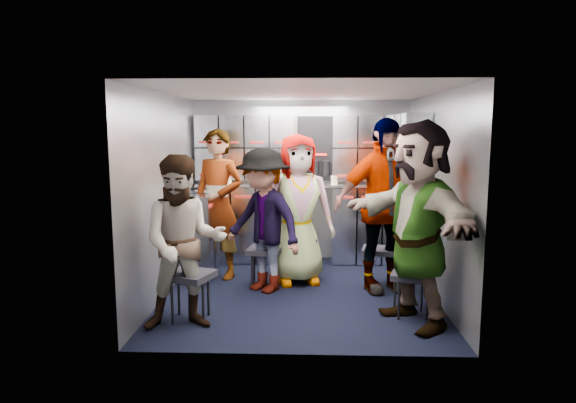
{
  "coord_description": "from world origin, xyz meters",
  "views": [
    {
      "loc": [
        0.07,
        -5.27,
        1.75
      ],
      "look_at": [
        -0.13,
        0.35,
        0.93
      ],
      "focal_mm": 32.0,
      "sensor_mm": 36.0,
      "label": 1
    }
  ],
  "objects_px": {
    "jump_seat_near_left": "(190,278)",
    "attendant_arc_a": "(184,243)",
    "jump_seat_near_right": "(411,278)",
    "attendant_arc_d": "(382,206)",
    "jump_seat_center": "(298,241)",
    "attendant_arc_c": "(298,209)",
    "jump_seat_mid_right": "(379,252)",
    "jump_seat_mid_left": "(265,252)",
    "attendant_standing": "(218,204)",
    "attendant_arc_b": "(263,221)",
    "attendant_arc_e": "(418,224)"
  },
  "relations": [
    {
      "from": "jump_seat_mid_left",
      "to": "attendant_arc_e",
      "type": "distance_m",
      "value": 1.86
    },
    {
      "from": "jump_seat_mid_left",
      "to": "attendant_arc_a",
      "type": "bearing_deg",
      "value": -115.69
    },
    {
      "from": "jump_seat_near_right",
      "to": "attendant_arc_d",
      "type": "xyz_separation_m",
      "value": [
        -0.17,
        0.77,
        0.56
      ]
    },
    {
      "from": "jump_seat_center",
      "to": "attendant_arc_c",
      "type": "distance_m",
      "value": 0.44
    },
    {
      "from": "jump_seat_center",
      "to": "attendant_arc_d",
      "type": "xyz_separation_m",
      "value": [
        0.9,
        -0.43,
        0.49
      ]
    },
    {
      "from": "jump_seat_near_left",
      "to": "attendant_arc_a",
      "type": "xyz_separation_m",
      "value": [
        -0.0,
        -0.18,
        0.36
      ]
    },
    {
      "from": "jump_seat_near_left",
      "to": "attendant_arc_b",
      "type": "height_order",
      "value": "attendant_arc_b"
    },
    {
      "from": "jump_seat_center",
      "to": "jump_seat_mid_left",
      "type": "bearing_deg",
      "value": -138.1
    },
    {
      "from": "attendant_standing",
      "to": "attendant_arc_e",
      "type": "relative_size",
      "value": 0.95
    },
    {
      "from": "jump_seat_near_left",
      "to": "jump_seat_center",
      "type": "bearing_deg",
      "value": 55.33
    },
    {
      "from": "jump_seat_center",
      "to": "attendant_arc_b",
      "type": "bearing_deg",
      "value": -125.56
    },
    {
      "from": "attendant_arc_e",
      "to": "attendant_arc_c",
      "type": "bearing_deg",
      "value": -163.82
    },
    {
      "from": "attendant_arc_a",
      "to": "jump_seat_mid_left",
      "type": "bearing_deg",
      "value": 52.0
    },
    {
      "from": "jump_seat_center",
      "to": "attendant_arc_c",
      "type": "relative_size",
      "value": 0.29
    },
    {
      "from": "attendant_arc_a",
      "to": "attendant_arc_c",
      "type": "relative_size",
      "value": 0.91
    },
    {
      "from": "jump_seat_mid_left",
      "to": "jump_seat_mid_right",
      "type": "bearing_deg",
      "value": 3.27
    },
    {
      "from": "jump_seat_mid_left",
      "to": "attendant_arc_c",
      "type": "height_order",
      "value": "attendant_arc_c"
    },
    {
      "from": "jump_seat_center",
      "to": "attendant_arc_c",
      "type": "height_order",
      "value": "attendant_arc_c"
    },
    {
      "from": "jump_seat_mid_right",
      "to": "attendant_arc_e",
      "type": "distance_m",
      "value": 1.26
    },
    {
      "from": "attendant_standing",
      "to": "attendant_arc_b",
      "type": "bearing_deg",
      "value": -19.08
    },
    {
      "from": "jump_seat_mid_left",
      "to": "jump_seat_near_right",
      "type": "xyz_separation_m",
      "value": [
        1.43,
        -0.88,
        -0.01
      ]
    },
    {
      "from": "jump_seat_near_left",
      "to": "jump_seat_center",
      "type": "relative_size",
      "value": 0.97
    },
    {
      "from": "attendant_arc_b",
      "to": "attendant_arc_c",
      "type": "relative_size",
      "value": 0.91
    },
    {
      "from": "jump_seat_center",
      "to": "attendant_standing",
      "type": "distance_m",
      "value": 1.02
    },
    {
      "from": "jump_seat_center",
      "to": "jump_seat_mid_right",
      "type": "distance_m",
      "value": 0.94
    },
    {
      "from": "jump_seat_center",
      "to": "attendant_arc_e",
      "type": "height_order",
      "value": "attendant_arc_e"
    },
    {
      "from": "attendant_arc_b",
      "to": "attendant_standing",
      "type": "bearing_deg",
      "value": 177.93
    },
    {
      "from": "attendant_arc_a",
      "to": "attendant_arc_b",
      "type": "height_order",
      "value": "attendant_arc_b"
    },
    {
      "from": "jump_seat_mid_left",
      "to": "attendant_standing",
      "type": "xyz_separation_m",
      "value": [
        -0.57,
        0.32,
        0.49
      ]
    },
    {
      "from": "jump_seat_mid_right",
      "to": "jump_seat_near_right",
      "type": "height_order",
      "value": "jump_seat_mid_right"
    },
    {
      "from": "jump_seat_center",
      "to": "attendant_standing",
      "type": "relative_size",
      "value": 0.28
    },
    {
      "from": "jump_seat_center",
      "to": "attendant_arc_d",
      "type": "height_order",
      "value": "attendant_arc_d"
    },
    {
      "from": "jump_seat_center",
      "to": "attendant_arc_e",
      "type": "relative_size",
      "value": 0.27
    },
    {
      "from": "attendant_arc_d",
      "to": "jump_seat_center",
      "type": "bearing_deg",
      "value": 135.95
    },
    {
      "from": "attendant_standing",
      "to": "attendant_arc_d",
      "type": "height_order",
      "value": "attendant_arc_d"
    },
    {
      "from": "attendant_arc_b",
      "to": "attendant_arc_d",
      "type": "distance_m",
      "value": 1.27
    },
    {
      "from": "attendant_arc_d",
      "to": "attendant_arc_b",
      "type": "bearing_deg",
      "value": 164.68
    },
    {
      "from": "jump_seat_center",
      "to": "attendant_arc_d",
      "type": "relative_size",
      "value": 0.27
    },
    {
      "from": "jump_seat_mid_right",
      "to": "attendant_arc_a",
      "type": "relative_size",
      "value": 0.27
    },
    {
      "from": "attendant_arc_d",
      "to": "attendant_arc_a",
      "type": "bearing_deg",
      "value": -167.27
    },
    {
      "from": "jump_seat_mid_left",
      "to": "jump_seat_center",
      "type": "relative_size",
      "value": 0.87
    },
    {
      "from": "jump_seat_near_right",
      "to": "attendant_arc_a",
      "type": "distance_m",
      "value": 2.1
    },
    {
      "from": "jump_seat_near_left",
      "to": "jump_seat_mid_right",
      "type": "distance_m",
      "value": 2.17
    },
    {
      "from": "attendant_arc_c",
      "to": "jump_seat_mid_right",
      "type": "bearing_deg",
      "value": -18.88
    },
    {
      "from": "attendant_arc_e",
      "to": "attendant_arc_d",
      "type": "bearing_deg",
      "value": 164.59
    },
    {
      "from": "jump_seat_center",
      "to": "jump_seat_mid_right",
      "type": "height_order",
      "value": "jump_seat_center"
    },
    {
      "from": "jump_seat_mid_right",
      "to": "attendant_arc_e",
      "type": "bearing_deg",
      "value": -81.3
    },
    {
      "from": "jump_seat_center",
      "to": "attendant_arc_b",
      "type": "xyz_separation_m",
      "value": [
        -0.36,
        -0.5,
        0.33
      ]
    },
    {
      "from": "jump_seat_near_left",
      "to": "attendant_arc_d",
      "type": "xyz_separation_m",
      "value": [
        1.86,
        0.95,
        0.53
      ]
    },
    {
      "from": "attendant_arc_c",
      "to": "attendant_arc_e",
      "type": "height_order",
      "value": "attendant_arc_e"
    }
  ]
}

